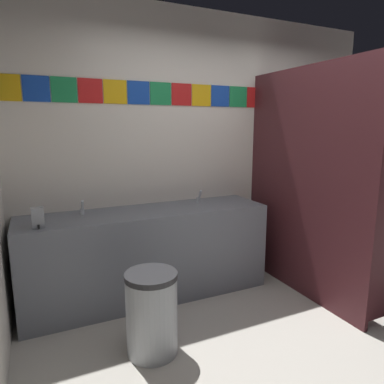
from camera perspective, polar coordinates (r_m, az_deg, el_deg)
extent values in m
plane|color=#B2ADA3|center=(2.89, 18.61, -23.38)|extent=(8.68, 8.68, 0.00)
cube|color=silver|center=(3.71, 2.73, 7.25)|extent=(3.95, 0.08, 2.73)
cube|color=yellow|center=(3.26, -28.39, 15.00)|extent=(0.21, 0.01, 0.21)
cube|color=#1947B7|center=(3.26, -24.41, 15.33)|extent=(0.21, 0.01, 0.21)
cube|color=#1E8C4C|center=(3.27, -20.42, 15.59)|extent=(0.21, 0.01, 0.21)
cube|color=red|center=(3.29, -16.48, 15.77)|extent=(0.21, 0.01, 0.21)
cube|color=yellow|center=(3.33, -12.61, 15.89)|extent=(0.21, 0.01, 0.21)
cube|color=#1947B7|center=(3.39, -8.85, 15.93)|extent=(0.21, 0.01, 0.21)
cube|color=#1E8C4C|center=(3.46, -5.22, 15.91)|extent=(0.21, 0.01, 0.21)
cube|color=red|center=(3.54, -1.74, 15.83)|extent=(0.21, 0.01, 0.21)
cube|color=yellow|center=(3.63, 1.57, 15.71)|extent=(0.21, 0.01, 0.21)
cube|color=#1947B7|center=(3.73, 4.70, 15.54)|extent=(0.21, 0.01, 0.21)
cube|color=#1E8C4C|center=(3.84, 7.65, 15.35)|extent=(0.21, 0.01, 0.21)
cube|color=red|center=(3.96, 10.43, 15.13)|extent=(0.21, 0.01, 0.21)
cube|color=yellow|center=(4.09, 13.02, 14.89)|extent=(0.21, 0.01, 0.21)
cube|color=#1947B7|center=(4.23, 15.45, 14.64)|extent=(0.21, 0.01, 0.21)
cube|color=#1E8C4C|center=(4.37, 17.72, 14.39)|extent=(0.21, 0.01, 0.21)
cube|color=red|center=(4.52, 19.84, 14.13)|extent=(0.21, 0.01, 0.21)
cube|color=yellow|center=(4.68, 21.82, 13.87)|extent=(0.21, 0.01, 0.21)
cube|color=#1947B7|center=(4.84, 23.66, 13.62)|extent=(0.21, 0.01, 0.21)
cube|color=slate|center=(3.31, -7.18, -10.11)|extent=(2.26, 0.58, 0.84)
cube|color=slate|center=(3.45, -8.71, -2.72)|extent=(2.26, 0.03, 0.08)
cylinder|color=white|center=(3.06, -17.31, -5.16)|extent=(0.34, 0.34, 0.10)
cylinder|color=white|center=(3.38, 1.98, -3.15)|extent=(0.34, 0.34, 0.10)
cylinder|color=silver|center=(3.17, -17.73, -3.12)|extent=(0.04, 0.04, 0.05)
cylinder|color=silver|center=(3.11, -17.69, -2.08)|extent=(0.02, 0.06, 0.09)
cylinder|color=silver|center=(3.49, 0.96, -1.37)|extent=(0.04, 0.04, 0.05)
cylinder|color=silver|center=(3.43, 1.32, -0.39)|extent=(0.02, 0.06, 0.09)
cube|color=gray|center=(2.87, -24.16, -3.89)|extent=(0.09, 0.07, 0.16)
cylinder|color=black|center=(2.84, -24.05, -5.28)|extent=(0.02, 0.02, 0.03)
cube|color=#471E23|center=(3.39, 17.84, 1.26)|extent=(0.04, 1.59, 2.13)
cylinder|color=silver|center=(2.87, 28.75, 0.96)|extent=(0.02, 0.02, 0.10)
cylinder|color=white|center=(4.12, 19.27, -9.65)|extent=(0.38, 0.38, 0.40)
torus|color=white|center=(4.05, 19.46, -6.80)|extent=(0.39, 0.39, 0.05)
cube|color=white|center=(4.15, 17.58, -4.02)|extent=(0.34, 0.17, 0.34)
cylinder|color=#999EA3|center=(2.60, -6.66, -19.66)|extent=(0.36, 0.36, 0.56)
cylinder|color=#262628|center=(2.46, -6.81, -13.61)|extent=(0.37, 0.37, 0.04)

